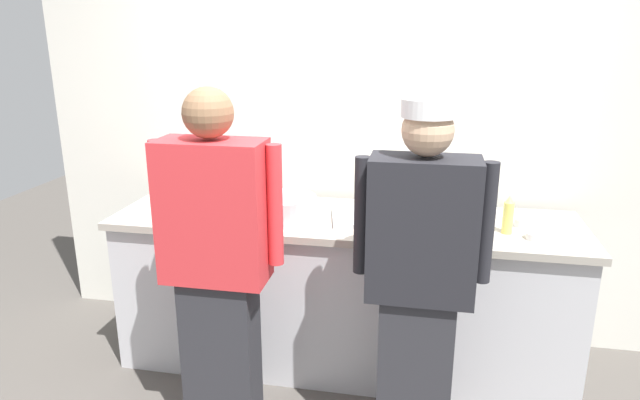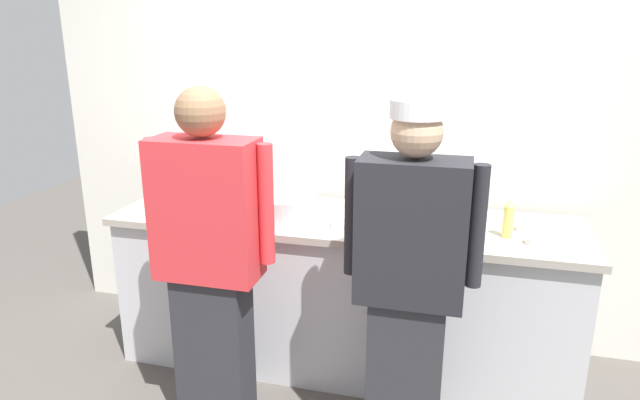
{
  "view_description": "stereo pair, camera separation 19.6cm",
  "coord_description": "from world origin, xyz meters",
  "px_view_note": "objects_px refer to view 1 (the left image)",
  "views": [
    {
      "loc": [
        0.44,
        -2.62,
        1.94
      ],
      "look_at": [
        -0.14,
        0.37,
        1.02
      ],
      "focal_mm": 31.7,
      "sensor_mm": 36.0,
      "label": 1
    },
    {
      "loc": [
        0.63,
        -2.57,
        1.94
      ],
      "look_at": [
        -0.14,
        0.37,
        1.02
      ],
      "focal_mm": 31.7,
      "sensor_mm": 36.0,
      "label": 2
    }
  ],
  "objects_px": {
    "sheet_tray": "(376,217)",
    "ramekin_orange_sauce": "(522,222)",
    "ramekin_yellow_sauce": "(536,236)",
    "deli_cup": "(239,201)",
    "chefs_knife": "(202,209)",
    "mixing_bowl_steel": "(285,207)",
    "squeeze_bottle_spare": "(165,186)",
    "plate_stack_front": "(464,211)",
    "squeeze_bottle_secondary": "(508,215)",
    "squeeze_bottle_primary": "(246,187)",
    "chef_near_left": "(217,262)",
    "chef_center": "(420,276)"
  },
  "relations": [
    {
      "from": "chef_center",
      "to": "ramekin_orange_sauce",
      "type": "distance_m",
      "value": 0.88
    },
    {
      "from": "chef_near_left",
      "to": "ramekin_yellow_sauce",
      "type": "relative_size",
      "value": 16.71
    },
    {
      "from": "ramekin_yellow_sauce",
      "to": "deli_cup",
      "type": "xyz_separation_m",
      "value": [
        -1.63,
        0.18,
        0.04
      ]
    },
    {
      "from": "mixing_bowl_steel",
      "to": "ramekin_yellow_sauce",
      "type": "distance_m",
      "value": 1.33
    },
    {
      "from": "chef_center",
      "to": "sheet_tray",
      "type": "bearing_deg",
      "value": 111.39
    },
    {
      "from": "chef_near_left",
      "to": "ramekin_orange_sauce",
      "type": "bearing_deg",
      "value": 27.31
    },
    {
      "from": "chef_near_left",
      "to": "squeeze_bottle_spare",
      "type": "relative_size",
      "value": 8.05
    },
    {
      "from": "sheet_tray",
      "to": "deli_cup",
      "type": "height_order",
      "value": "deli_cup"
    },
    {
      "from": "chef_near_left",
      "to": "sheet_tray",
      "type": "distance_m",
      "value": 0.98
    },
    {
      "from": "ramekin_yellow_sauce",
      "to": "deli_cup",
      "type": "height_order",
      "value": "deli_cup"
    },
    {
      "from": "squeeze_bottle_primary",
      "to": "chef_near_left",
      "type": "bearing_deg",
      "value": -80.07
    },
    {
      "from": "mixing_bowl_steel",
      "to": "squeeze_bottle_primary",
      "type": "height_order",
      "value": "squeeze_bottle_primary"
    },
    {
      "from": "chef_center",
      "to": "squeeze_bottle_secondary",
      "type": "xyz_separation_m",
      "value": [
        0.43,
        0.58,
        0.12
      ]
    },
    {
      "from": "mixing_bowl_steel",
      "to": "squeeze_bottle_secondary",
      "type": "distance_m",
      "value": 1.2
    },
    {
      "from": "ramekin_orange_sauce",
      "to": "chef_near_left",
      "type": "bearing_deg",
      "value": -152.69
    },
    {
      "from": "chef_center",
      "to": "mixing_bowl_steel",
      "type": "xyz_separation_m",
      "value": [
        -0.76,
        0.59,
        0.09
      ]
    },
    {
      "from": "ramekin_orange_sauce",
      "to": "ramekin_yellow_sauce",
      "type": "height_order",
      "value": "ramekin_orange_sauce"
    },
    {
      "from": "squeeze_bottle_spare",
      "to": "mixing_bowl_steel",
      "type": "bearing_deg",
      "value": -11.17
    },
    {
      "from": "squeeze_bottle_secondary",
      "to": "ramekin_yellow_sauce",
      "type": "distance_m",
      "value": 0.17
    },
    {
      "from": "plate_stack_front",
      "to": "chef_center",
      "type": "bearing_deg",
      "value": -105.45
    },
    {
      "from": "squeeze_bottle_primary",
      "to": "ramekin_yellow_sauce",
      "type": "bearing_deg",
      "value": -12.78
    },
    {
      "from": "chef_center",
      "to": "chefs_knife",
      "type": "relative_size",
      "value": 6.09
    },
    {
      "from": "sheet_tray",
      "to": "squeeze_bottle_primary",
      "type": "height_order",
      "value": "squeeze_bottle_primary"
    },
    {
      "from": "sheet_tray",
      "to": "ramekin_orange_sauce",
      "type": "xyz_separation_m",
      "value": [
        0.79,
        0.03,
        0.01
      ]
    },
    {
      "from": "sheet_tray",
      "to": "mixing_bowl_steel",
      "type": "bearing_deg",
      "value": -171.0
    },
    {
      "from": "chef_center",
      "to": "ramekin_yellow_sauce",
      "type": "relative_size",
      "value": 16.36
    },
    {
      "from": "plate_stack_front",
      "to": "chefs_knife",
      "type": "distance_m",
      "value": 1.52
    },
    {
      "from": "chef_near_left",
      "to": "ramekin_orange_sauce",
      "type": "relative_size",
      "value": 20.6
    },
    {
      "from": "squeeze_bottle_secondary",
      "to": "deli_cup",
      "type": "xyz_separation_m",
      "value": [
        -1.5,
        0.11,
        -0.04
      ]
    },
    {
      "from": "sheet_tray",
      "to": "ramekin_yellow_sauce",
      "type": "xyz_separation_m",
      "value": [
        0.83,
        -0.16,
        0.01
      ]
    },
    {
      "from": "squeeze_bottle_secondary",
      "to": "chefs_knife",
      "type": "xyz_separation_m",
      "value": [
        -1.72,
        0.07,
        -0.09
      ]
    },
    {
      "from": "mixing_bowl_steel",
      "to": "squeeze_bottle_spare",
      "type": "distance_m",
      "value": 0.81
    },
    {
      "from": "chef_near_left",
      "to": "squeeze_bottle_secondary",
      "type": "relative_size",
      "value": 8.46
    },
    {
      "from": "sheet_tray",
      "to": "squeeze_bottle_primary",
      "type": "bearing_deg",
      "value": 165.4
    },
    {
      "from": "plate_stack_front",
      "to": "chef_near_left",
      "type": "bearing_deg",
      "value": -143.1
    },
    {
      "from": "mixing_bowl_steel",
      "to": "ramekin_yellow_sauce",
      "type": "relative_size",
      "value": 3.42
    },
    {
      "from": "ramekin_orange_sauce",
      "to": "chefs_knife",
      "type": "xyz_separation_m",
      "value": [
        -1.81,
        -0.05,
        -0.02
      ]
    },
    {
      "from": "chef_near_left",
      "to": "ramekin_yellow_sauce",
      "type": "xyz_separation_m",
      "value": [
        1.49,
        0.56,
        0.03
      ]
    },
    {
      "from": "sheet_tray",
      "to": "squeeze_bottle_secondary",
      "type": "height_order",
      "value": "squeeze_bottle_secondary"
    },
    {
      "from": "chef_center",
      "to": "sheet_tray",
      "type": "relative_size",
      "value": 3.46
    },
    {
      "from": "squeeze_bottle_primary",
      "to": "ramekin_yellow_sauce",
      "type": "xyz_separation_m",
      "value": [
        1.66,
        -0.38,
        -0.07
      ]
    },
    {
      "from": "squeeze_bottle_spare",
      "to": "deli_cup",
      "type": "xyz_separation_m",
      "value": [
        0.49,
        -0.06,
        -0.05
      ]
    },
    {
      "from": "squeeze_bottle_primary",
      "to": "sheet_tray",
      "type": "bearing_deg",
      "value": -14.6
    },
    {
      "from": "plate_stack_front",
      "to": "chefs_knife",
      "type": "relative_size",
      "value": 0.76
    },
    {
      "from": "squeeze_bottle_spare",
      "to": "chefs_knife",
      "type": "distance_m",
      "value": 0.31
    },
    {
      "from": "plate_stack_front",
      "to": "chefs_knife",
      "type": "bearing_deg",
      "value": -173.59
    },
    {
      "from": "deli_cup",
      "to": "chefs_knife",
      "type": "xyz_separation_m",
      "value": [
        -0.22,
        -0.04,
        -0.05
      ]
    },
    {
      "from": "plate_stack_front",
      "to": "chefs_knife",
      "type": "height_order",
      "value": "plate_stack_front"
    },
    {
      "from": "chefs_knife",
      "to": "squeeze_bottle_primary",
      "type": "bearing_deg",
      "value": 51.3
    },
    {
      "from": "squeeze_bottle_primary",
      "to": "squeeze_bottle_secondary",
      "type": "relative_size",
      "value": 0.89
    }
  ]
}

